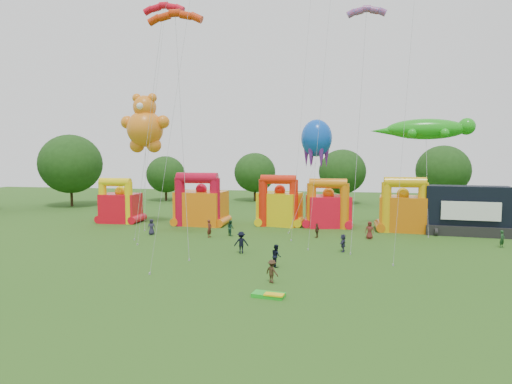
% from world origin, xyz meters
% --- Properties ---
extents(ground, '(160.00, 160.00, 0.00)m').
position_xyz_m(ground, '(0.00, 0.00, 0.00)').
color(ground, '#2A5818').
rests_on(ground, ground).
extents(tree_ring, '(122.19, 124.28, 12.07)m').
position_xyz_m(tree_ring, '(-1.17, 0.61, 6.26)').
color(tree_ring, '#352314').
rests_on(tree_ring, ground).
extents(bouncy_castle_0, '(4.77, 3.92, 5.82)m').
position_xyz_m(bouncy_castle_0, '(-20.29, 27.40, 2.23)').
color(bouncy_castle_0, red).
rests_on(bouncy_castle_0, ground).
extents(bouncy_castle_1, '(6.12, 5.10, 6.60)m').
position_xyz_m(bouncy_castle_1, '(-9.43, 27.48, 2.49)').
color(bouncy_castle_1, orange).
rests_on(bouncy_castle_1, ground).
extents(bouncy_castle_2, '(5.59, 4.89, 6.32)m').
position_xyz_m(bouncy_castle_2, '(0.29, 28.90, 2.41)').
color(bouncy_castle_2, yellow).
rests_on(bouncy_castle_2, ground).
extents(bouncy_castle_3, '(5.70, 4.94, 5.95)m').
position_xyz_m(bouncy_castle_3, '(6.25, 28.82, 2.26)').
color(bouncy_castle_3, red).
rests_on(bouncy_castle_3, ground).
extents(bouncy_castle_4, '(5.47, 4.55, 6.29)m').
position_xyz_m(bouncy_castle_4, '(14.78, 27.35, 2.39)').
color(bouncy_castle_4, '#CF650B').
rests_on(bouncy_castle_4, ground).
extents(stage_trailer, '(8.81, 4.02, 5.42)m').
position_xyz_m(stage_trailer, '(21.37, 26.29, 2.61)').
color(stage_trailer, black).
rests_on(stage_trailer, ground).
extents(teddy_bear_kite, '(6.22, 6.29, 16.28)m').
position_xyz_m(teddy_bear_kite, '(-15.64, 25.17, 9.73)').
color(teddy_bear_kite, orange).
rests_on(teddy_bear_kite, ground).
extents(gecko_kite, '(11.79, 8.08, 13.09)m').
position_xyz_m(gecko_kite, '(17.38, 28.72, 9.48)').
color(gecko_kite, '#1D9F16').
rests_on(gecko_kite, ground).
extents(octopus_kite, '(4.63, 8.29, 13.14)m').
position_xyz_m(octopus_kite, '(3.85, 27.56, 6.17)').
color(octopus_kite, blue).
rests_on(octopus_kite, ground).
extents(parafoil_kites, '(25.16, 14.33, 25.22)m').
position_xyz_m(parafoil_kites, '(-1.66, 15.43, 11.75)').
color(parafoil_kites, red).
rests_on(parafoil_kites, ground).
extents(diamond_kites, '(26.22, 21.38, 35.91)m').
position_xyz_m(diamond_kites, '(1.17, 16.08, 14.87)').
color(diamond_kites, red).
rests_on(diamond_kites, ground).
extents(folded_kite_bundle, '(2.13, 1.33, 0.31)m').
position_xyz_m(folded_kite_bundle, '(3.51, 0.65, 0.14)').
color(folded_kite_bundle, green).
rests_on(folded_kite_bundle, ground).
extents(spectator_0, '(1.00, 0.84, 1.73)m').
position_xyz_m(spectator_0, '(-12.61, 19.68, 0.87)').
color(spectator_0, '#252239').
rests_on(spectator_0, ground).
extents(spectator_1, '(0.58, 0.77, 1.89)m').
position_xyz_m(spectator_1, '(-5.91, 19.39, 0.95)').
color(spectator_1, '#531E17').
rests_on(spectator_1, ground).
extents(spectator_2, '(1.05, 1.05, 1.71)m').
position_xyz_m(spectator_2, '(-3.94, 20.72, 0.86)').
color(spectator_2, '#193E2A').
rests_on(spectator_2, ground).
extents(spectator_3, '(1.41, 1.01, 1.96)m').
position_xyz_m(spectator_3, '(-0.91, 12.48, 0.98)').
color(spectator_3, black).
rests_on(spectator_3, ground).
extents(spectator_4, '(0.68, 0.97, 1.52)m').
position_xyz_m(spectator_4, '(5.34, 21.32, 0.76)').
color(spectator_4, '#442C1B').
rests_on(spectator_4, ground).
extents(spectator_5, '(0.59, 1.53, 1.62)m').
position_xyz_m(spectator_5, '(8.04, 14.80, 0.81)').
color(spectator_5, '#2B2A47').
rests_on(spectator_5, ground).
extents(spectator_6, '(0.95, 0.66, 1.85)m').
position_xyz_m(spectator_6, '(10.77, 21.65, 0.93)').
color(spectator_6, maroon).
rests_on(spectator_6, ground).
extents(spectator_7, '(0.70, 0.71, 1.65)m').
position_xyz_m(spectator_7, '(22.90, 19.55, 0.82)').
color(spectator_7, '#173B1B').
rests_on(spectator_7, ground).
extents(spectator_8, '(0.96, 1.07, 1.79)m').
position_xyz_m(spectator_8, '(2.86, 8.25, 0.89)').
color(spectator_8, black).
rests_on(spectator_8, ground).
extents(spectator_9, '(1.21, 1.09, 1.63)m').
position_xyz_m(spectator_9, '(3.21, 3.76, 0.82)').
color(spectator_9, '#372516').
rests_on(spectator_9, ground).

